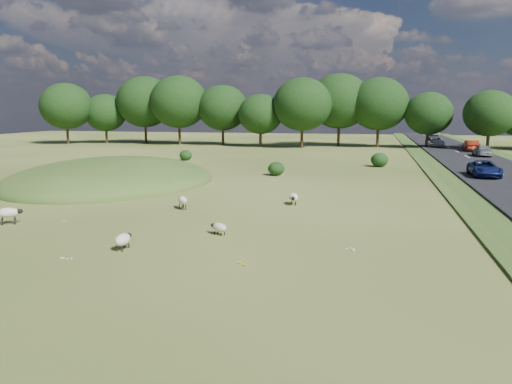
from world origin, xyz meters
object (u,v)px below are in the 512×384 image
sheep_0 (182,200)px  car_1 (435,133)px  sheep_4 (9,213)px  car_0 (435,142)px  car_4 (471,146)px  sheep_2 (123,239)px  car_6 (482,151)px  sheep_1 (294,198)px  sheep_3 (219,227)px  car_3 (485,169)px

sheep_0 → car_1: 91.54m
sheep_4 → car_1: size_ratio=0.28×
car_0 → car_1: bearing=83.6°
car_1 → sheep_4: bearing=71.6°
car_0 → car_1: car_0 is taller
sheep_4 → car_4: (31.38, 51.94, 0.37)m
sheep_2 → car_4: (23.36, 54.89, 0.56)m
sheep_2 → car_6: 52.78m
sheep_1 → sheep_2: size_ratio=1.06×
sheep_2 → sheep_4: size_ratio=0.96×
sheep_3 → car_6: size_ratio=0.23×
car_3 → car_4: car_4 is taller
car_0 → car_6: 16.15m
car_6 → sheep_3: bearing=65.4°
car_1 → sheep_3: bearing=77.9°
car_1 → car_4: (0.00, -42.18, 0.09)m
sheep_2 → sheep_4: 8.55m
sheep_3 → car_1: bearing=-72.4°
sheep_2 → sheep_3: sheep_2 is taller
sheep_0 → car_1: size_ratio=0.24×
sheep_0 → car_4: car_4 is taller
sheep_0 → sheep_1: bearing=-101.7°
sheep_1 → car_0: car_0 is taller
car_1 → car_6: car_1 is taller
car_0 → car_3: size_ratio=1.12×
sheep_1 → sheep_3: 8.67m
sheep_0 → sheep_2: 8.80m
car_6 → car_4: bearing=-90.0°
sheep_4 → car_3: bearing=9.4°
sheep_3 → car_4: bearing=-81.6°
car_1 → sheep_2: bearing=76.5°
car_4 → sheep_2: bearing=66.9°
sheep_1 → car_1: (17.89, 85.35, 0.45)m
sheep_4 → car_6: size_ratio=0.28×
sheep_3 → car_3: car_3 is taller
sheep_3 → sheep_4: sheep_4 is taller
sheep_0 → car_4: size_ratio=0.24×
car_6 → sheep_1: bearing=63.3°
car_3 → car_6: bearing=79.5°
sheep_3 → car_6: car_6 is taller
sheep_3 → car_0: bearing=-75.6°
sheep_0 → car_4: 52.05m
sheep_3 → sheep_2: bearing=75.9°
sheep_4 → car_3: car_3 is taller
sheep_2 → car_1: car_1 is taller
sheep_1 → sheep_4: sheep_4 is taller
sheep_1 → car_1: size_ratio=0.28×
sheep_1 → car_1: bearing=161.9°
sheep_2 → car_1: (23.36, 97.07, 0.46)m
sheep_0 → car_3: 27.22m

